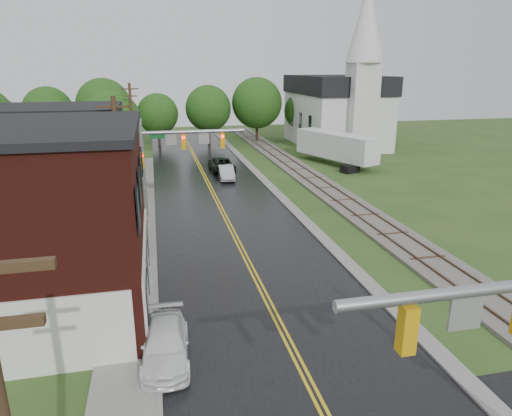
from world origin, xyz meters
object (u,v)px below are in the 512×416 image
object	(u,v)px
tree_left_e	(113,123)
pickup_white	(165,344)
sedan_silver	(226,173)
construction_barrel	(160,347)
utility_pole_b	(120,171)
semi_trailer	(336,146)
church	(339,103)
traffic_signal_far	(173,150)
suv_dark	(222,165)
tree_left_c	(52,135)
utility_pole_c	(133,126)

from	to	relation	value
tree_left_e	pickup_white	world-z (taller)	tree_left_e
sedan_silver	construction_barrel	distance (m)	28.77
utility_pole_b	semi_trailer	bearing A→B (deg)	42.63
church	traffic_signal_far	distance (m)	35.59
utility_pole_b	semi_trailer	distance (m)	29.71
traffic_signal_far	suv_dark	xyz separation A→B (m)	(5.51, 14.26, -4.28)
tree_left_e	sedan_silver	bearing A→B (deg)	-36.47
tree_left_c	suv_dark	bearing A→B (deg)	4.90
tree_left_c	construction_barrel	distance (m)	31.43
tree_left_e	construction_barrel	bearing A→B (deg)	-83.88
utility_pole_c	pickup_white	world-z (taller)	utility_pole_c
tree_left_c	tree_left_e	world-z (taller)	tree_left_e
utility_pole_c	suv_dark	world-z (taller)	utility_pole_c
tree_left_c	semi_trailer	world-z (taller)	tree_left_c
utility_pole_b	pickup_white	size ratio (longest dim) A/B	2.12
church	suv_dark	bearing A→B (deg)	-145.21
sedan_silver	pickup_white	bearing A→B (deg)	-100.01
utility_pole_c	tree_left_c	xyz separation A→B (m)	(-7.05, -4.10, -0.21)
sedan_silver	semi_trailer	bearing A→B (deg)	21.14
traffic_signal_far	utility_pole_b	bearing A→B (deg)	-123.68
semi_trailer	tree_left_c	bearing A→B (deg)	-175.74
sedan_silver	utility_pole_c	bearing A→B (deg)	148.77
tree_left_e	suv_dark	world-z (taller)	tree_left_e
traffic_signal_far	construction_barrel	world-z (taller)	traffic_signal_far
sedan_silver	utility_pole_b	bearing A→B (deg)	-115.21
construction_barrel	suv_dark	bearing A→B (deg)	77.30
church	construction_barrel	size ratio (longest dim) A/B	18.77
church	pickup_white	xyz separation A→B (m)	(-24.80, -43.74, -5.22)
utility_pole_b	suv_dark	size ratio (longest dim) A/B	1.79
suv_dark	construction_barrel	xyz separation A→B (m)	(-7.04, -31.26, -0.16)
suv_dark	tree_left_c	bearing A→B (deg)	-176.52
suv_dark	tree_left_e	bearing A→B (deg)	155.51
utility_pole_b	tree_left_e	bearing A→B (deg)	94.90
semi_trailer	utility_pole_c	bearing A→B (deg)	174.87
utility_pole_c	construction_barrel	xyz separation A→B (m)	(1.80, -34.00, -4.19)
tree_left_c	semi_trailer	bearing A→B (deg)	4.26
suv_dark	utility_pole_c	bearing A→B (deg)	161.36
utility_pole_c	pickup_white	size ratio (longest dim) A/B	2.12
tree_left_c	tree_left_e	size ratio (longest dim) A/B	0.94
traffic_signal_far	church	bearing A→B (deg)	48.73
church	utility_pole_b	bearing A→B (deg)	-130.18
suv_dark	traffic_signal_far	bearing A→B (deg)	-112.55
utility_pole_b	pickup_white	world-z (taller)	utility_pole_b
utility_pole_c	construction_barrel	bearing A→B (deg)	-86.97
utility_pole_b	suv_dark	distance (m)	21.57
traffic_signal_far	pickup_white	xyz separation A→B (m)	(-1.33, -17.00, -4.36)
utility_pole_c	semi_trailer	size ratio (longest dim) A/B	0.81
church	utility_pole_b	size ratio (longest dim) A/B	2.22
church	sedan_silver	size ratio (longest dim) A/B	4.94
church	traffic_signal_far	xyz separation A→B (m)	(-23.47, -26.74, -0.86)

